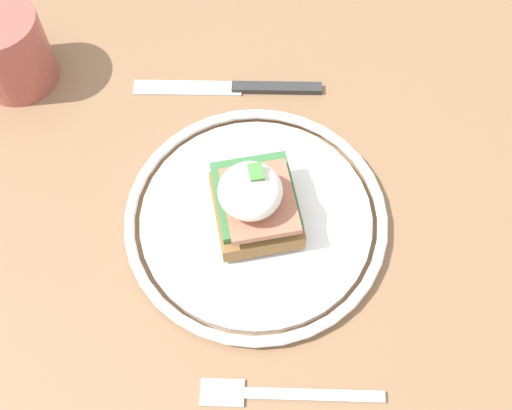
{
  "coord_description": "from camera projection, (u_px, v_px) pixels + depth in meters",
  "views": [
    {
      "loc": [
        -0.27,
        0.06,
        1.28
      ],
      "look_at": [
        -0.01,
        0.01,
        0.78
      ],
      "focal_mm": 45.0,
      "sensor_mm": 36.0,
      "label": 1
    }
  ],
  "objects": [
    {
      "name": "knife",
      "position": [
        243.0,
        88.0,
        0.67
      ],
      "size": [
        0.05,
        0.2,
        0.01
      ],
      "color": "#2D2D2D",
      "rests_on": "dining_table"
    },
    {
      "name": "dining_table",
      "position": [
        264.0,
        266.0,
        0.72
      ],
      "size": [
        0.99,
        0.73,
        0.74
      ],
      "color": "#846042",
      "rests_on": "ground_plane"
    },
    {
      "name": "sandwich",
      "position": [
        254.0,
        201.0,
        0.56
      ],
      "size": [
        0.08,
        0.07,
        0.08
      ],
      "color": "olive",
      "rests_on": "plate"
    },
    {
      "name": "cup",
      "position": [
        7.0,
        48.0,
        0.64
      ],
      "size": [
        0.08,
        0.08,
        0.08
      ],
      "color": "#AD5147",
      "rests_on": "dining_table"
    },
    {
      "name": "plate",
      "position": [
        256.0,
        219.0,
        0.6
      ],
      "size": [
        0.24,
        0.24,
        0.02
      ],
      "color": "white",
      "rests_on": "dining_table"
    },
    {
      "name": "fork",
      "position": [
        282.0,
        394.0,
        0.53
      ],
      "size": [
        0.05,
        0.15,
        0.0
      ],
      "color": "silver",
      "rests_on": "dining_table"
    },
    {
      "name": "ground_plane",
      "position": [
        260.0,
        386.0,
        1.26
      ],
      "size": [
        6.0,
        6.0,
        0.0
      ],
      "primitive_type": "plane",
      "color": "#9E9993"
    }
  ]
}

